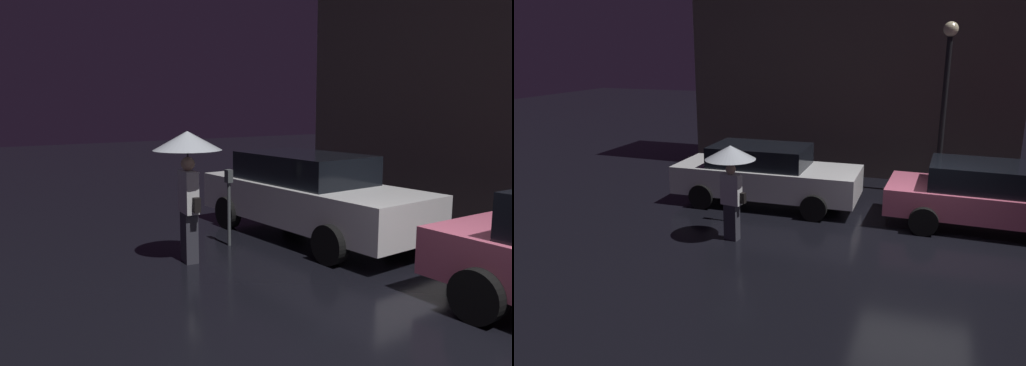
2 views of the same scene
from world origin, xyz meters
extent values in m
plane|color=black|center=(0.00, 0.00, 0.00)|extent=(60.00, 60.00, 0.00)
cube|color=silver|center=(-3.86, 1.52, 0.66)|extent=(4.66, 1.80, 0.70)
cube|color=black|center=(-4.04, 1.52, 1.27)|extent=(2.43, 1.56, 0.51)
cylinder|color=black|center=(-2.42, 2.39, 0.31)|extent=(0.62, 0.22, 0.62)
cylinder|color=black|center=(-2.42, 0.66, 0.31)|extent=(0.62, 0.22, 0.62)
cylinder|color=black|center=(-5.29, 2.39, 0.31)|extent=(0.62, 0.22, 0.62)
cylinder|color=black|center=(-5.29, 0.66, 0.31)|extent=(0.62, 0.22, 0.62)
cylinder|color=black|center=(0.03, 0.53, 0.31)|extent=(0.62, 0.22, 0.62)
cube|color=#383842|center=(-3.77, -1.01, 0.39)|extent=(0.32, 0.24, 0.78)
cube|color=white|center=(-3.77, -1.01, 1.10)|extent=(0.44, 0.26, 0.65)
sphere|color=tan|center=(-3.77, -1.01, 1.53)|extent=(0.21, 0.21, 0.21)
cylinder|color=black|center=(-3.77, -1.01, 1.35)|extent=(0.02, 0.02, 0.76)
cone|color=silver|center=(-3.77, -1.01, 1.87)|extent=(1.04, 1.04, 0.29)
cube|color=black|center=(-3.54, -1.01, 0.94)|extent=(0.17, 0.12, 0.22)
cylinder|color=#4C5154|center=(-4.21, -0.01, 0.55)|extent=(0.06, 0.06, 1.10)
cube|color=#4C5154|center=(-4.21, -0.01, 1.21)|extent=(0.12, 0.10, 0.22)
camera|label=1|loc=(2.86, -4.49, 2.37)|focal=35.00mm
camera|label=2|loc=(0.12, -10.06, 3.98)|focal=35.00mm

